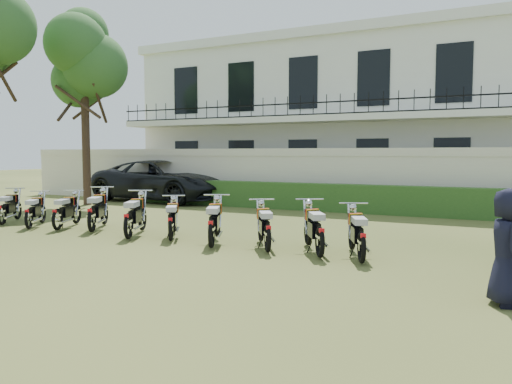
# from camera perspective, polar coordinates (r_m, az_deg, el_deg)

# --- Properties ---
(ground) EXTENTS (100.00, 100.00, 0.00)m
(ground) POSITION_cam_1_polar(r_m,az_deg,el_deg) (12.13, -5.23, -5.58)
(ground) COLOR #39441B
(ground) RESTS_ON ground
(perimeter_wall) EXTENTS (30.00, 0.35, 2.30)m
(perimeter_wall) POSITION_cam_1_polar(r_m,az_deg,el_deg) (19.24, 7.36, 1.62)
(perimeter_wall) COLOR beige
(perimeter_wall) RESTS_ON ground
(hedge) EXTENTS (18.00, 0.60, 1.00)m
(hedge) POSITION_cam_1_polar(r_m,az_deg,el_deg) (18.22, 9.49, -0.68)
(hedge) COLOR #24481A
(hedge) RESTS_ON ground
(building) EXTENTS (20.40, 9.60, 7.40)m
(building) POSITION_cam_1_polar(r_m,az_deg,el_deg) (24.98, 11.94, 8.03)
(building) COLOR white
(building) RESTS_ON ground
(tree_west_near) EXTENTS (3.40, 3.20, 7.90)m
(tree_west_near) POSITION_cam_1_polar(r_m,az_deg,el_deg) (21.83, -19.02, 14.18)
(tree_west_near) COLOR #473323
(tree_west_near) RESTS_ON ground
(motorcycle_0) EXTENTS (1.10, 1.61, 1.02)m
(motorcycle_0) POSITION_cam_1_polar(r_m,az_deg,el_deg) (16.21, -27.07, -1.84)
(motorcycle_0) COLOR black
(motorcycle_0) RESTS_ON ground
(motorcycle_1) EXTENTS (1.07, 1.55, 0.98)m
(motorcycle_1) POSITION_cam_1_polar(r_m,az_deg,el_deg) (15.07, -24.54, -2.26)
(motorcycle_1) COLOR black
(motorcycle_1) RESTS_ON ground
(motorcycle_2) EXTENTS (0.90, 1.75, 1.02)m
(motorcycle_2) POSITION_cam_1_polar(r_m,az_deg,el_deg) (14.50, -21.76, -2.35)
(motorcycle_2) COLOR black
(motorcycle_2) RESTS_ON ground
(motorcycle_3) EXTENTS (1.15, 1.84, 1.14)m
(motorcycle_3) POSITION_cam_1_polar(r_m,az_deg,el_deg) (13.80, -18.27, -2.37)
(motorcycle_3) COLOR black
(motorcycle_3) RESTS_ON ground
(motorcycle_4) EXTENTS (1.02, 1.89, 1.11)m
(motorcycle_4) POSITION_cam_1_polar(r_m,az_deg,el_deg) (12.45, -14.39, -3.05)
(motorcycle_4) COLOR black
(motorcycle_4) RESTS_ON ground
(motorcycle_5) EXTENTS (1.06, 1.62, 1.01)m
(motorcycle_5) POSITION_cam_1_polar(r_m,az_deg,el_deg) (12.00, -9.72, -3.48)
(motorcycle_5) COLOR black
(motorcycle_5) RESTS_ON ground
(motorcycle_6) EXTENTS (0.99, 1.86, 1.10)m
(motorcycle_6) POSITION_cam_1_polar(r_m,az_deg,el_deg) (11.00, -5.12, -3.96)
(motorcycle_6) COLOR black
(motorcycle_6) RESTS_ON ground
(motorcycle_7) EXTENTS (1.09, 1.65, 1.03)m
(motorcycle_7) POSITION_cam_1_polar(r_m,az_deg,el_deg) (10.49, 1.34, -4.50)
(motorcycle_7) COLOR black
(motorcycle_7) RESTS_ON ground
(motorcycle_8) EXTENTS (1.09, 1.76, 1.08)m
(motorcycle_8) POSITION_cam_1_polar(r_m,az_deg,el_deg) (10.03, 7.32, -4.82)
(motorcycle_8) COLOR black
(motorcycle_8) RESTS_ON ground
(motorcycle_9) EXTENTS (0.91, 1.80, 1.05)m
(motorcycle_9) POSITION_cam_1_polar(r_m,az_deg,el_deg) (9.67, 11.99, -5.32)
(motorcycle_9) COLOR black
(motorcycle_9) RESTS_ON ground
(suv) EXTENTS (6.70, 3.48, 1.80)m
(suv) POSITION_cam_1_polar(r_m,az_deg,el_deg) (22.29, -10.59, 1.27)
(suv) COLOR black
(suv) RESTS_ON ground
(officer_0) EXTENTS (0.66, 0.88, 1.63)m
(officer_0) POSITION_cam_1_polar(r_m,az_deg,el_deg) (7.74, 26.89, -5.65)
(officer_0) COLOR black
(officer_0) RESTS_ON ground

